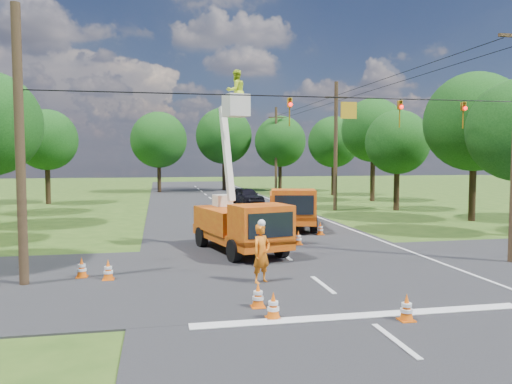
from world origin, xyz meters
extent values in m
plane|color=#2D4B16|center=(0.00, 20.00, 0.00)|extent=(140.00, 140.00, 0.00)
cube|color=black|center=(0.00, 20.00, 0.00)|extent=(12.00, 100.00, 0.06)
cube|color=black|center=(0.00, 2.00, 0.00)|extent=(56.00, 10.00, 0.07)
cube|color=silver|center=(0.00, -3.20, 0.00)|extent=(9.00, 0.45, 0.02)
cube|color=silver|center=(5.60, 20.00, 0.00)|extent=(0.12, 90.00, 0.02)
cube|color=#D0650E|center=(-1.72, 6.26, 0.73)|extent=(3.66, 6.41, 0.45)
cube|color=#D0650E|center=(-1.18, 4.16, 1.51)|extent=(2.58, 2.21, 1.51)
cube|color=black|center=(-0.97, 3.33, 1.56)|extent=(1.87, 0.54, 0.96)
cube|color=#D0650E|center=(-1.92, 7.04, 1.36)|extent=(3.23, 4.21, 1.01)
cylinder|color=black|center=(-2.27, 4.14, 0.46)|extent=(0.54, 0.98, 0.93)
cylinder|color=black|center=(-0.22, 4.67, 0.46)|extent=(0.54, 0.98, 0.93)
cylinder|color=black|center=(-3.23, 7.85, 0.46)|extent=(0.54, 0.98, 0.93)
cylinder|color=black|center=(-1.18, 8.38, 0.46)|extent=(0.54, 0.98, 0.93)
cube|color=silver|center=(-2.20, 8.11, 2.12)|extent=(0.92, 0.92, 0.55)
cube|color=silver|center=(-2.06, 7.58, 4.34)|extent=(0.61, 1.38, 4.37)
cube|color=silver|center=(-1.80, 6.55, 6.41)|extent=(1.17, 1.17, 0.96)
imported|color=#C6E526|center=(-1.80, 6.55, 7.00)|extent=(1.14, 1.04, 1.90)
cube|color=#D0650E|center=(2.51, 13.10, 0.77)|extent=(3.71, 6.79, 0.48)
cube|color=#D0650E|center=(2.01, 10.85, 1.61)|extent=(2.70, 2.30, 1.61)
cube|color=black|center=(1.81, 9.96, 1.66)|extent=(2.00, 0.51, 1.02)
cube|color=#D0650E|center=(2.70, 13.94, 1.45)|extent=(3.33, 4.42, 1.07)
cylinder|color=black|center=(0.97, 11.36, 0.49)|extent=(0.55, 1.04, 0.99)
cylinder|color=black|center=(3.16, 10.87, 0.49)|extent=(0.55, 1.04, 0.99)
cylinder|color=black|center=(1.86, 15.34, 0.49)|extent=(0.55, 1.04, 0.99)
cylinder|color=black|center=(4.06, 14.84, 0.49)|extent=(0.55, 1.04, 0.99)
imported|color=orange|center=(-1.87, 0.75, 0.99)|extent=(0.86, 0.79, 1.98)
imported|color=black|center=(2.55, 28.38, 0.74)|extent=(2.94, 4.67, 1.48)
cone|color=#F4600C|center=(-2.33, -2.93, 0.38)|extent=(0.36, 0.36, 0.70)
cube|color=#F4600C|center=(-2.33, -2.93, 0.04)|extent=(0.38, 0.38, 0.04)
cylinder|color=white|center=(-2.33, -2.93, 0.44)|extent=(0.26, 0.26, 0.09)
cylinder|color=white|center=(-2.33, -2.93, 0.29)|extent=(0.31, 0.31, 0.09)
cone|color=#F4600C|center=(0.94, -3.74, 0.38)|extent=(0.36, 0.36, 0.70)
cube|color=#F4600C|center=(0.94, -3.74, 0.04)|extent=(0.38, 0.38, 0.04)
cylinder|color=white|center=(0.94, -3.74, 0.44)|extent=(0.26, 0.26, 0.09)
cylinder|color=white|center=(0.94, -3.74, 0.29)|extent=(0.31, 0.31, 0.09)
cone|color=#F4600C|center=(1.29, 7.39, 0.38)|extent=(0.36, 0.36, 0.70)
cube|color=#F4600C|center=(1.29, 7.39, 0.04)|extent=(0.38, 0.38, 0.04)
cylinder|color=white|center=(1.29, 7.39, 0.44)|extent=(0.26, 0.26, 0.09)
cylinder|color=white|center=(1.29, 7.39, 0.29)|extent=(0.31, 0.31, 0.09)
cone|color=#F4600C|center=(3.29, 10.09, 0.38)|extent=(0.36, 0.36, 0.70)
cube|color=#F4600C|center=(3.29, 10.09, 0.04)|extent=(0.38, 0.38, 0.04)
cylinder|color=white|center=(3.29, 10.09, 0.44)|extent=(0.26, 0.26, 0.09)
cylinder|color=white|center=(3.29, 10.09, 0.29)|extent=(0.31, 0.31, 0.09)
cone|color=#F4600C|center=(-6.88, 2.11, 0.38)|extent=(0.36, 0.36, 0.70)
cube|color=#F4600C|center=(-6.88, 2.11, 0.04)|extent=(0.38, 0.38, 0.04)
cylinder|color=white|center=(-6.88, 2.11, 0.44)|extent=(0.26, 0.26, 0.09)
cylinder|color=white|center=(-6.88, 2.11, 0.29)|extent=(0.31, 0.31, 0.09)
cone|color=#F4600C|center=(-7.80, 2.65, 0.38)|extent=(0.36, 0.36, 0.70)
cube|color=#F4600C|center=(-7.80, 2.65, 0.04)|extent=(0.38, 0.38, 0.04)
cylinder|color=white|center=(-7.80, 2.65, 0.44)|extent=(0.26, 0.26, 0.09)
cylinder|color=white|center=(-7.80, 2.65, 0.29)|extent=(0.31, 0.31, 0.09)
cone|color=#F4600C|center=(4.07, 16.20, 0.38)|extent=(0.36, 0.36, 0.70)
cube|color=#F4600C|center=(4.07, 16.20, 0.04)|extent=(0.38, 0.38, 0.04)
cylinder|color=white|center=(4.07, 16.20, 0.44)|extent=(0.26, 0.26, 0.09)
cylinder|color=white|center=(4.07, 16.20, 0.29)|extent=(0.31, 0.31, 0.09)
cone|color=#F4600C|center=(-2.53, -1.91, 0.38)|extent=(0.36, 0.36, 0.70)
cube|color=#F4600C|center=(-2.53, -1.91, 0.04)|extent=(0.38, 0.38, 0.04)
cylinder|color=white|center=(-2.53, -1.91, 0.44)|extent=(0.26, 0.26, 0.09)
cylinder|color=white|center=(-2.53, -1.91, 0.29)|extent=(0.31, 0.31, 0.09)
cylinder|color=#4C3823|center=(8.50, 22.00, 5.00)|extent=(0.30, 0.30, 10.00)
cube|color=#4C3823|center=(8.50, 22.00, 8.80)|extent=(1.80, 0.12, 0.12)
cylinder|color=#4C3823|center=(8.50, 42.00, 5.00)|extent=(0.30, 0.30, 10.00)
cube|color=#4C3823|center=(8.50, 42.00, 8.80)|extent=(1.80, 0.12, 0.12)
cylinder|color=#4C3823|center=(-9.50, 2.00, 4.50)|extent=(0.30, 0.30, 9.00)
cylinder|color=black|center=(-0.50, 2.00, 6.30)|extent=(18.00, 0.04, 0.04)
cube|color=gold|center=(1.60, 2.00, 5.85)|extent=(0.60, 0.05, 0.60)
imported|color=gold|center=(-0.60, 2.00, 5.75)|extent=(0.16, 0.20, 1.00)
sphere|color=#FF0C0C|center=(-0.60, 1.88, 6.00)|extent=(0.14, 0.14, 0.14)
imported|color=gold|center=(3.60, 2.00, 5.75)|extent=(0.16, 0.20, 1.00)
sphere|color=#FF0C0C|center=(3.60, 1.88, 6.00)|extent=(0.14, 0.14, 0.14)
imported|color=gold|center=(6.20, 2.00, 5.75)|extent=(0.16, 0.20, 1.00)
sphere|color=#FF0C0C|center=(6.20, 1.88, 6.00)|extent=(0.14, 0.14, 0.14)
cylinder|color=#382616|center=(-14.80, 32.00, 2.02)|extent=(0.44, 0.44, 4.05)
sphere|color=#113C10|center=(-14.80, 32.00, 5.70)|extent=(5.40, 5.40, 5.40)
cylinder|color=#382616|center=(15.00, 14.00, 2.29)|extent=(0.44, 0.44, 4.58)
sphere|color=#113C10|center=(15.00, 14.00, 6.45)|extent=(6.40, 6.40, 6.40)
cylinder|color=#382616|center=(13.20, 21.00, 1.89)|extent=(0.44, 0.44, 3.78)
sphere|color=#113C10|center=(13.20, 21.00, 5.33)|extent=(5.00, 5.00, 5.00)
cylinder|color=#382616|center=(14.80, 29.00, 2.38)|extent=(0.44, 0.44, 4.75)
sphere|color=#113C10|center=(14.80, 29.00, 6.70)|extent=(6.00, 6.00, 6.00)
cylinder|color=#382616|center=(13.80, 37.00, 2.07)|extent=(0.44, 0.44, 4.14)
sphere|color=#113C10|center=(13.80, 37.00, 5.83)|extent=(5.60, 5.60, 5.60)
cylinder|color=#382616|center=(-5.00, 45.00, 2.20)|extent=(0.44, 0.44, 4.40)
sphere|color=#113C10|center=(-5.00, 45.00, 6.20)|extent=(6.60, 6.60, 6.60)
cylinder|color=#382616|center=(3.00, 47.00, 2.42)|extent=(0.44, 0.44, 4.84)
sphere|color=#113C10|center=(3.00, 47.00, 6.82)|extent=(7.00, 7.00, 7.00)
cylinder|color=#382616|center=(9.50, 44.00, 2.16)|extent=(0.44, 0.44, 4.31)
sphere|color=#113C10|center=(9.50, 44.00, 6.08)|extent=(6.20, 6.20, 6.20)
camera|label=1|loc=(-5.20, -15.13, 4.16)|focal=35.00mm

